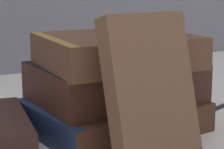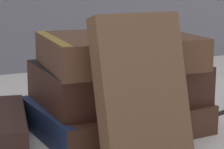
{
  "view_description": "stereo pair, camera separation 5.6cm",
  "coord_description": "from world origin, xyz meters",
  "px_view_note": "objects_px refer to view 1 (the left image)",
  "views": [
    {
      "loc": [
        -0.29,
        -0.45,
        0.2
      ],
      "look_at": [
        -0.0,
        0.04,
        0.08
      ],
      "focal_mm": 75.0,
      "sensor_mm": 36.0,
      "label": 1
    },
    {
      "loc": [
        -0.24,
        -0.47,
        0.2
      ],
      "look_at": [
        -0.0,
        0.04,
        0.08
      ],
      "focal_mm": 75.0,
      "sensor_mm": 36.0,
      "label": 2
    }
  ],
  "objects_px": {
    "book_flat_top": "(114,51)",
    "book_leaning_front": "(151,96)",
    "reading_glasses": "(45,101)",
    "book_flat_middle": "(111,82)",
    "fountain_pen": "(215,107)",
    "book_flat_bottom": "(110,115)",
    "pocket_watch": "(139,32)"
  },
  "relations": [
    {
      "from": "fountain_pen",
      "to": "book_flat_top",
      "type": "bearing_deg",
      "value": 165.83
    },
    {
      "from": "book_leaning_front",
      "to": "pocket_watch",
      "type": "height_order",
      "value": "book_leaning_front"
    },
    {
      "from": "book_flat_top",
      "to": "fountain_pen",
      "type": "relative_size",
      "value": 1.4
    },
    {
      "from": "book_flat_top",
      "to": "reading_glasses",
      "type": "relative_size",
      "value": 2.03
    },
    {
      "from": "book_flat_middle",
      "to": "fountain_pen",
      "type": "height_order",
      "value": "book_flat_middle"
    },
    {
      "from": "book_flat_middle",
      "to": "pocket_watch",
      "type": "height_order",
      "value": "pocket_watch"
    },
    {
      "from": "book_flat_middle",
      "to": "book_flat_top",
      "type": "relative_size",
      "value": 1.05
    },
    {
      "from": "book_flat_top",
      "to": "fountain_pen",
      "type": "height_order",
      "value": "book_flat_top"
    },
    {
      "from": "book_flat_middle",
      "to": "pocket_watch",
      "type": "xyz_separation_m",
      "value": [
        0.03,
        -0.02,
        0.07
      ]
    },
    {
      "from": "book_flat_bottom",
      "to": "book_leaning_front",
      "type": "height_order",
      "value": "book_leaning_front"
    },
    {
      "from": "book_leaning_front",
      "to": "reading_glasses",
      "type": "xyz_separation_m",
      "value": [
        -0.0,
        0.29,
        -0.07
      ]
    },
    {
      "from": "book_flat_bottom",
      "to": "book_flat_top",
      "type": "bearing_deg",
      "value": -87.62
    },
    {
      "from": "pocket_watch",
      "to": "book_leaning_front",
      "type": "bearing_deg",
      "value": -117.61
    },
    {
      "from": "book_flat_middle",
      "to": "fountain_pen",
      "type": "distance_m",
      "value": 0.19
    },
    {
      "from": "reading_glasses",
      "to": "fountain_pen",
      "type": "xyz_separation_m",
      "value": [
        0.2,
        -0.17,
        0.0
      ]
    },
    {
      "from": "book_flat_middle",
      "to": "fountain_pen",
      "type": "xyz_separation_m",
      "value": [
        0.18,
        -0.01,
        -0.06
      ]
    },
    {
      "from": "book_flat_bottom",
      "to": "pocket_watch",
      "type": "bearing_deg",
      "value": -23.96
    },
    {
      "from": "book_flat_bottom",
      "to": "book_leaning_front",
      "type": "xyz_separation_m",
      "value": [
        -0.02,
        -0.12,
        0.06
      ]
    },
    {
      "from": "book_flat_top",
      "to": "book_flat_middle",
      "type": "bearing_deg",
      "value": 74.52
    },
    {
      "from": "book_flat_middle",
      "to": "reading_glasses",
      "type": "height_order",
      "value": "book_flat_middle"
    },
    {
      "from": "book_leaning_front",
      "to": "book_flat_bottom",
      "type": "bearing_deg",
      "value": 80.22
    },
    {
      "from": "book_flat_middle",
      "to": "book_flat_top",
      "type": "bearing_deg",
      "value": -110.15
    },
    {
      "from": "reading_glasses",
      "to": "pocket_watch",
      "type": "bearing_deg",
      "value": -71.07
    },
    {
      "from": "pocket_watch",
      "to": "reading_glasses",
      "type": "relative_size",
      "value": 0.53
    },
    {
      "from": "book_flat_top",
      "to": "pocket_watch",
      "type": "height_order",
      "value": "pocket_watch"
    },
    {
      "from": "book_flat_middle",
      "to": "book_leaning_front",
      "type": "xyz_separation_m",
      "value": [
        -0.03,
        -0.13,
        0.01
      ]
    },
    {
      "from": "book_leaning_front",
      "to": "fountain_pen",
      "type": "relative_size",
      "value": 1.17
    },
    {
      "from": "book_flat_bottom",
      "to": "pocket_watch",
      "type": "relative_size",
      "value": 4.35
    },
    {
      "from": "book_flat_bottom",
      "to": "reading_glasses",
      "type": "relative_size",
      "value": 2.29
    },
    {
      "from": "book_flat_bottom",
      "to": "pocket_watch",
      "type": "xyz_separation_m",
      "value": [
        0.04,
        -0.01,
        0.11
      ]
    },
    {
      "from": "book_flat_bottom",
      "to": "book_flat_top",
      "type": "distance_m",
      "value": 0.09
    },
    {
      "from": "book_flat_top",
      "to": "book_leaning_front",
      "type": "distance_m",
      "value": 0.12
    }
  ]
}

